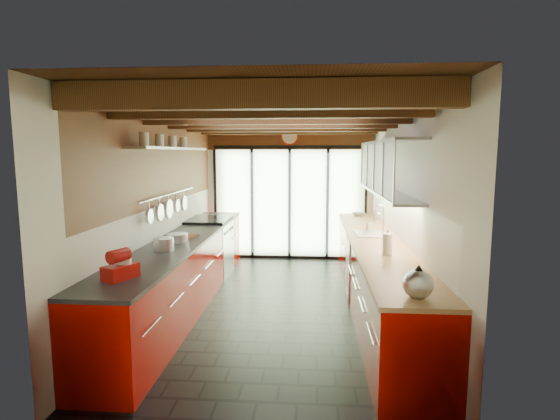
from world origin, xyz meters
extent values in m
plane|color=black|center=(0.00, 0.00, 0.00)|extent=(5.50, 5.50, 0.00)
plane|color=silver|center=(0.00, 2.75, 1.30)|extent=(3.20, 0.00, 3.20)
plane|color=silver|center=(0.00, -2.75, 1.30)|extent=(3.20, 0.00, 3.20)
plane|color=silver|center=(-1.60, 0.00, 1.30)|extent=(0.00, 5.50, 5.50)
plane|color=silver|center=(1.60, 0.00, 1.30)|extent=(0.00, 5.50, 5.50)
plane|color=#472814|center=(0.00, 0.00, 2.60)|extent=(5.50, 5.50, 0.00)
cube|color=#593316|center=(0.00, -2.25, 2.48)|extent=(3.14, 0.14, 0.22)
cube|color=#593316|center=(0.00, -1.35, 2.48)|extent=(3.14, 0.14, 0.22)
cube|color=#593316|center=(0.00, -0.45, 2.48)|extent=(3.14, 0.14, 0.22)
cube|color=#593316|center=(0.00, 0.45, 2.48)|extent=(3.14, 0.14, 0.22)
cube|color=#593316|center=(0.00, 1.35, 2.48)|extent=(3.14, 0.14, 0.22)
cube|color=#593316|center=(0.00, 2.25, 2.48)|extent=(3.14, 0.14, 0.22)
cube|color=brown|center=(0.00, 2.71, 2.35)|extent=(3.14, 0.06, 0.50)
plane|color=brown|center=(-1.57, 0.20, 1.98)|extent=(0.00, 4.90, 4.90)
plane|color=#C6EAAD|center=(0.00, 2.73, 1.08)|extent=(2.90, 0.00, 2.90)
cube|color=black|center=(-1.45, 2.72, 1.07)|extent=(0.05, 0.04, 2.15)
cube|color=black|center=(1.45, 2.72, 1.07)|extent=(0.05, 0.04, 2.15)
cube|color=black|center=(0.00, 2.69, 1.07)|extent=(0.06, 0.05, 2.15)
cube|color=black|center=(0.00, 2.69, 2.15)|extent=(2.90, 0.05, 0.06)
cylinder|color=red|center=(0.00, 2.67, 2.35)|extent=(0.34, 0.04, 0.34)
cylinder|color=beige|center=(0.00, 2.65, 2.35)|extent=(0.28, 0.02, 0.28)
cube|color=#A60800|center=(-1.28, 0.00, 0.44)|extent=(0.65, 5.00, 0.88)
cube|color=black|center=(-1.28, 0.00, 0.90)|extent=(0.68, 5.00, 0.04)
cube|color=silver|center=(-1.28, 1.45, 0.44)|extent=(0.66, 0.90, 0.90)
cube|color=black|center=(-1.28, 1.45, 0.93)|extent=(0.65, 0.90, 0.06)
cube|color=#A60800|center=(1.28, 0.00, 0.44)|extent=(0.65, 5.00, 0.88)
cube|color=#AA8252|center=(1.28, 0.00, 0.90)|extent=(0.68, 5.00, 0.04)
cube|color=white|center=(0.95, 0.40, 0.44)|extent=(0.02, 0.60, 0.84)
cube|color=silver|center=(1.28, 0.40, 0.93)|extent=(0.45, 0.52, 0.02)
cylinder|color=silver|center=(1.42, 0.40, 1.10)|extent=(0.02, 0.02, 0.34)
torus|color=silver|center=(1.36, 0.40, 1.27)|extent=(0.14, 0.02, 0.14)
plane|color=silver|center=(1.26, 0.30, 1.85)|extent=(0.00, 3.00, 3.00)
cube|color=#9EA0A5|center=(1.43, 0.30, 1.51)|extent=(0.34, 3.00, 0.03)
cube|color=#9EA0A5|center=(1.43, 0.30, 2.19)|extent=(0.34, 3.00, 0.03)
cylinder|color=silver|center=(-1.54, 0.30, 1.47)|extent=(0.02, 2.20, 0.02)
cube|color=silver|center=(-1.45, 0.20, 2.10)|extent=(0.28, 2.60, 0.03)
cylinder|color=silver|center=(-1.50, -0.60, 1.29)|extent=(0.04, 0.18, 0.18)
cylinder|color=silver|center=(-1.50, -0.25, 1.29)|extent=(0.04, 0.22, 0.22)
cylinder|color=silver|center=(-1.50, 0.10, 1.29)|extent=(0.04, 0.26, 0.26)
cylinder|color=silver|center=(-1.50, 0.45, 1.29)|extent=(0.04, 0.18, 0.18)
cylinder|color=silver|center=(-1.50, 0.80, 1.29)|extent=(0.04, 0.22, 0.22)
cube|color=#B4130E|center=(-1.27, -1.93, 0.99)|extent=(0.29, 0.35, 0.13)
cylinder|color=#B4130E|center=(-1.27, -1.95, 1.14)|extent=(0.19, 0.23, 0.12)
cylinder|color=silver|center=(-1.27, -1.87, 1.03)|extent=(0.20, 0.20, 0.13)
cylinder|color=silver|center=(-1.27, -0.78, 0.99)|extent=(0.29, 0.29, 0.15)
cylinder|color=silver|center=(-1.27, -0.27, 0.97)|extent=(0.31, 0.31, 0.10)
cube|color=brown|center=(-1.27, -0.07, 0.94)|extent=(0.36, 0.45, 0.03)
sphere|color=silver|center=(1.27, -2.25, 1.04)|extent=(0.29, 0.29, 0.23)
cone|color=black|center=(1.27, -2.25, 1.16)|extent=(0.11, 0.11, 0.06)
cylinder|color=silver|center=(1.27, -2.12, 1.05)|extent=(0.05, 0.09, 0.05)
cylinder|color=white|center=(1.27, -0.83, 1.04)|extent=(0.12, 0.12, 0.24)
cylinder|color=silver|center=(1.27, -0.83, 1.18)|extent=(0.02, 0.02, 0.04)
imported|color=silver|center=(1.27, 0.69, 1.00)|extent=(0.09, 0.09, 0.17)
imported|color=silver|center=(1.27, 2.25, 0.95)|extent=(0.29, 0.29, 0.05)
camera|label=1|loc=(0.44, -5.61, 2.04)|focal=28.00mm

